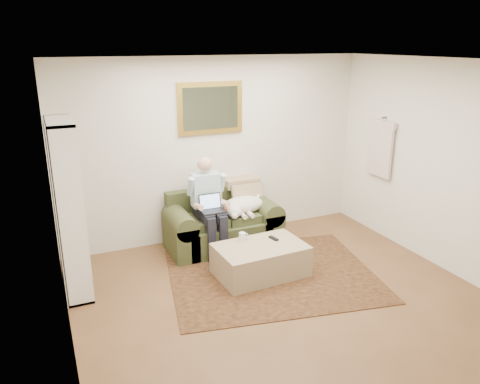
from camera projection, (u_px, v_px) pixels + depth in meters
room_shell at (290, 192)px, 4.82m from camera, size 4.51×5.00×2.61m
rug at (272, 274)px, 5.84m from camera, size 2.82×2.42×0.01m
sofa at (223, 228)px, 6.60m from camera, size 1.57×0.80×0.94m
seated_man at (210, 207)px, 6.26m from camera, size 0.52×0.74×1.32m
laptop at (211, 206)px, 6.20m from camera, size 0.30×0.24×0.22m
sleeping_dog at (243, 205)px, 6.53m from camera, size 0.65×0.41×0.24m
ottoman at (260, 260)px, 5.79m from camera, size 1.12×0.74×0.39m
coffee_mug at (242, 236)px, 5.87m from camera, size 0.08×0.08×0.10m
tv_remote at (274, 238)px, 5.91m from camera, size 0.08×0.16×0.02m
bookshelf at (69, 209)px, 5.19m from camera, size 0.28×0.80×2.00m
wall_mirror at (210, 108)px, 6.44m from camera, size 0.94×0.04×0.72m
hanging_shirt at (381, 145)px, 6.72m from camera, size 0.06×0.52×0.90m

